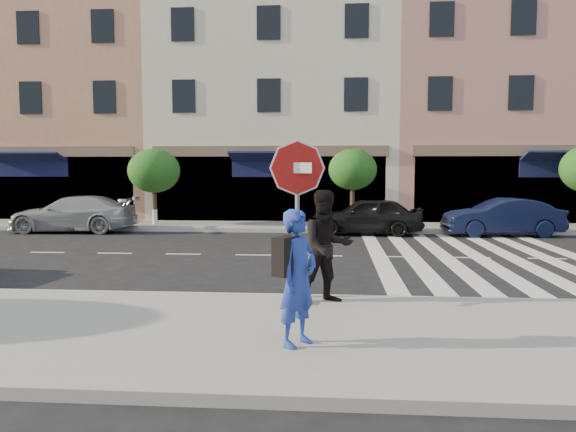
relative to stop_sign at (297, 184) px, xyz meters
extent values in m
plane|color=black|center=(-1.59, 1.67, -2.16)|extent=(120.00, 120.00, 0.00)
cube|color=gray|center=(-1.59, -2.08, -2.08)|extent=(60.00, 4.50, 0.15)
cube|color=gray|center=(-1.59, 12.67, -2.08)|extent=(60.00, 3.00, 0.15)
cube|color=tan|center=(-12.59, 18.67, 4.84)|extent=(10.00, 9.00, 14.00)
cube|color=beige|center=(-2.09, 18.67, 3.34)|extent=(11.00, 9.00, 11.00)
cube|color=tan|center=(9.91, 18.67, 4.34)|extent=(13.00, 9.00, 13.00)
cylinder|color=#473323|center=(-6.59, 12.47, -1.21)|extent=(0.18, 0.18, 1.60)
cylinder|color=silver|center=(-6.59, 12.47, -1.71)|extent=(0.20, 0.20, 0.60)
ellipsoid|color=#244C15|center=(-6.59, 12.47, 0.17)|extent=(2.10, 2.10, 1.79)
cylinder|color=#473323|center=(1.41, 12.47, -1.15)|extent=(0.18, 0.18, 1.71)
cylinder|color=silver|center=(1.41, 12.47, -1.71)|extent=(0.20, 0.20, 0.60)
ellipsoid|color=#244C15|center=(1.41, 12.47, 0.22)|extent=(1.90, 1.90, 1.62)
cylinder|color=gray|center=(0.00, 0.02, -0.74)|extent=(0.09, 0.09, 2.53)
cylinder|color=white|center=(0.00, 0.01, 0.29)|extent=(0.98, 0.17, 0.99)
cylinder|color=#9E1411|center=(0.00, -0.01, 0.29)|extent=(0.91, 0.18, 0.92)
cube|color=white|center=(0.00, -0.04, 0.29)|extent=(0.51, 0.10, 0.18)
imported|color=#203695|center=(0.18, -2.68, -1.12)|extent=(0.71, 0.77, 1.77)
imported|color=black|center=(0.52, -0.33, -1.04)|extent=(1.14, 1.03, 1.92)
imported|color=#A0A1A6|center=(-9.23, 10.77, -1.47)|extent=(4.80, 2.08, 1.38)
imported|color=black|center=(1.87, 10.77, -1.47)|extent=(4.06, 1.64, 1.38)
imported|color=black|center=(6.70, 10.77, -1.48)|extent=(4.22, 1.76, 1.36)
camera|label=1|loc=(0.61, -9.79, 0.30)|focal=35.00mm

